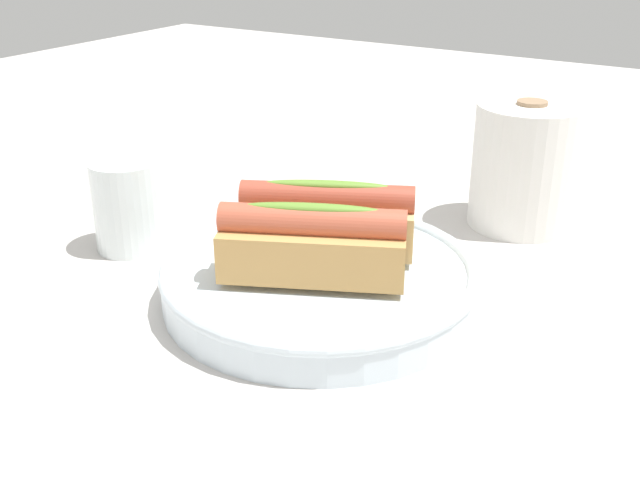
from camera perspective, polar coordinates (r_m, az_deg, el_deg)
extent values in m
plane|color=beige|center=(0.65, 0.83, -4.95)|extent=(2.40, 2.40, 0.00)
cylinder|color=silver|center=(0.66, 0.00, -3.28)|extent=(0.27, 0.27, 0.03)
torus|color=silver|center=(0.65, 0.00, -2.09)|extent=(0.27, 0.27, 0.01)
cube|color=tan|center=(0.62, -0.57, -1.02)|extent=(0.16, 0.11, 0.04)
cylinder|color=#BC563D|center=(0.60, -0.58, 1.37)|extent=(0.15, 0.09, 0.03)
ellipsoid|color=olive|center=(0.60, -0.58, 2.40)|extent=(0.10, 0.06, 0.01)
cube|color=#DBB270|center=(0.66, 0.53, 0.94)|extent=(0.16, 0.11, 0.04)
cylinder|color=#A84733|center=(0.65, 0.54, 3.18)|extent=(0.15, 0.09, 0.03)
ellipsoid|color=olive|center=(0.65, 0.54, 4.14)|extent=(0.10, 0.06, 0.01)
cylinder|color=white|center=(0.77, -14.23, 2.54)|extent=(0.07, 0.07, 0.09)
cylinder|color=silver|center=(0.77, -14.14, 1.77)|extent=(0.06, 0.06, 0.06)
cylinder|color=white|center=(0.82, 15.12, 5.37)|extent=(0.11, 0.11, 0.13)
cylinder|color=#997A5B|center=(0.81, 15.63, 9.88)|extent=(0.03, 0.03, 0.00)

